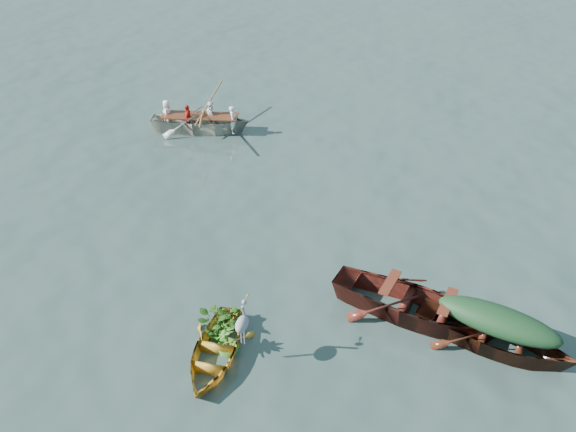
# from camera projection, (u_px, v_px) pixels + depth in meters

# --- Properties ---
(ground) EXTENTS (140.00, 140.00, 0.00)m
(ground) POSITION_uv_depth(u_px,v_px,m) (279.00, 359.00, 10.39)
(ground) COLOR #354A45
(ground) RESTS_ON ground
(yellow_dinghy) EXTENTS (1.38, 2.80, 0.70)m
(yellow_dinghy) POSITION_uv_depth(u_px,v_px,m) (215.00, 358.00, 10.40)
(yellow_dinghy) COLOR #B68D23
(yellow_dinghy) RESTS_ON ground
(green_tarp_boat) EXTENTS (4.26, 2.22, 0.93)m
(green_tarp_boat) POSITION_uv_depth(u_px,v_px,m) (491.00, 347.00, 10.63)
(green_tarp_boat) COLOR #461E10
(green_tarp_boat) RESTS_ON ground
(open_wooden_boat) EXTENTS (4.98, 2.48, 1.14)m
(open_wooden_boat) POSITION_uv_depth(u_px,v_px,m) (414.00, 318.00, 11.26)
(open_wooden_boat) COLOR #4E1B13
(open_wooden_boat) RESTS_ON ground
(rowed_boat) EXTENTS (4.64, 2.22, 1.07)m
(rowed_boat) POSITION_uv_depth(u_px,v_px,m) (201.00, 132.00, 18.33)
(rowed_boat) COLOR beige
(rowed_boat) RESTS_ON ground
(green_tarp_cover) EXTENTS (2.34, 1.22, 0.52)m
(green_tarp_cover) POSITION_uv_depth(u_px,v_px,m) (499.00, 319.00, 10.22)
(green_tarp_cover) COLOR #143218
(green_tarp_cover) RESTS_ON green_tarp_boat
(thwart_benches) EXTENTS (2.52, 1.39, 0.04)m
(thwart_benches) POSITION_uv_depth(u_px,v_px,m) (418.00, 296.00, 10.93)
(thwart_benches) COLOR #552113
(thwart_benches) RESTS_ON open_wooden_boat
(heron) EXTENTS (0.31, 0.42, 0.92)m
(heron) POSITION_uv_depth(u_px,v_px,m) (242.00, 329.00, 9.89)
(heron) COLOR #979A9F
(heron) RESTS_ON yellow_dinghy
(dinghy_weeds) EXTENTS (0.77, 0.95, 0.60)m
(dinghy_weeds) POSITION_uv_depth(u_px,v_px,m) (223.00, 312.00, 10.47)
(dinghy_weeds) COLOR #256019
(dinghy_weeds) RESTS_ON yellow_dinghy
(rowers) EXTENTS (3.30, 1.81, 0.76)m
(rowers) POSITION_uv_depth(u_px,v_px,m) (199.00, 105.00, 17.81)
(rowers) COLOR white
(rowers) RESTS_ON rowed_boat
(oars) EXTENTS (1.11, 2.67, 0.06)m
(oars) POSITION_uv_depth(u_px,v_px,m) (200.00, 116.00, 18.01)
(oars) COLOR olive
(oars) RESTS_ON rowed_boat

